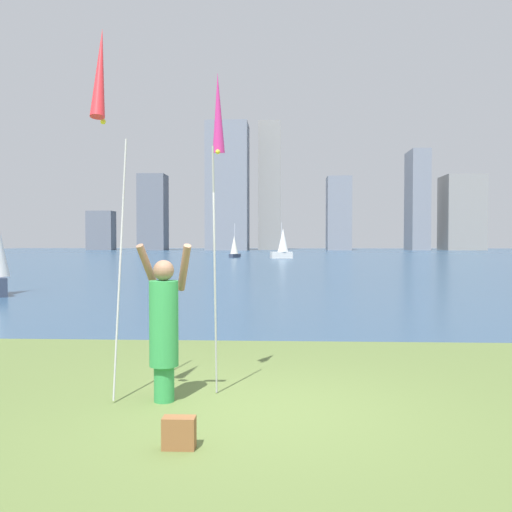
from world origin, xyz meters
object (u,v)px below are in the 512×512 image
Objects in this scene: kite_flag_left at (101,86)px; kite_flag_right at (218,123)px; person at (164,324)px; bag at (179,433)px; sailboat_2 at (234,247)px; sailboat_4 at (282,245)px.

kite_flag_right is at bearing 41.50° from kite_flag_left.
kite_flag_right is (0.59, 0.57, 2.49)m from person.
sailboat_2 reaches higher than bag.
sailboat_2 is (-3.79, 54.01, 0.22)m from person.
person is 51.77m from sailboat_4.
bag is (0.46, -1.51, -0.78)m from person.
sailboat_4 reaches higher than bag.
sailboat_4 is at bearing 78.48° from person.
kite_flag_left is 1.15× the size of sailboat_2.
kite_flag_left is 3.77m from bag.
kite_flag_right is at bearing -85.32° from sailboat_2.
person is 0.51× the size of sailboat_4.
person is at bearing -91.58° from sailboat_4.
sailboat_2 is (-3.20, 54.47, -2.47)m from kite_flag_left.
kite_flag_left is 1.14× the size of sailboat_4.
kite_flag_left is at bearing -138.50° from kite_flag_right.
sailboat_4 is at bearing 88.96° from bag.
kite_flag_left is at bearing 134.88° from bag.
bag is 55.69m from sailboat_2.
person is at bearing -135.51° from kite_flag_right.
kite_flag_left reaches higher than sailboat_2.
person is 0.44× the size of kite_flag_left.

